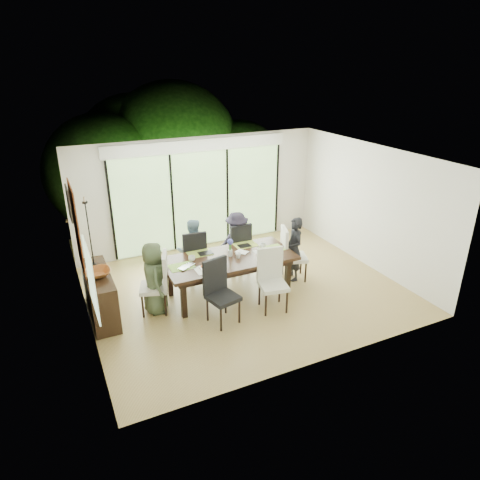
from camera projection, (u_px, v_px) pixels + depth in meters
name	position (u px, v px, depth m)	size (l,w,h in m)	color
floor	(245.00, 290.00, 8.67)	(6.00, 5.00, 0.01)	olive
ceiling	(246.00, 157.00, 7.62)	(6.00, 5.00, 0.01)	white
wall_back	(200.00, 193.00, 10.23)	(6.00, 0.02, 2.70)	silver
wall_front	(323.00, 286.00, 6.05)	(6.00, 0.02, 2.70)	silver
wall_left	(80.00, 256.00, 6.96)	(0.02, 5.00, 2.70)	silver
wall_right	(369.00, 206.00, 9.33)	(0.02, 5.00, 2.70)	silver
glass_doors	(201.00, 200.00, 10.26)	(4.20, 0.02, 2.30)	#598C3F
blinds_header	(199.00, 145.00, 9.74)	(4.40, 0.06, 0.28)	white
mullion_a	(111.00, 212.00, 9.43)	(0.05, 0.04, 2.30)	black
mullion_b	(173.00, 204.00, 9.98)	(0.05, 0.04, 2.30)	black
mullion_c	(227.00, 196.00, 10.53)	(0.05, 0.04, 2.30)	black
mullion_d	(277.00, 189.00, 11.08)	(0.05, 0.04, 2.30)	black
side_window	(91.00, 279.00, 5.92)	(0.02, 0.90, 1.00)	#8CAD7F
deck	(190.00, 235.00, 11.52)	(6.00, 1.80, 0.10)	brown
rail_top	(180.00, 205.00, 11.95)	(6.00, 0.08, 0.06)	brown
foliage_left	(104.00, 173.00, 11.73)	(3.20, 3.20, 3.20)	#14380F
foliage_mid	(174.00, 149.00, 12.96)	(4.00, 4.00, 4.00)	#14380F
foliage_right	(239.00, 166.00, 13.21)	(2.80, 2.80, 2.80)	#14380F
foliage_far	(136.00, 154.00, 13.22)	(3.60, 3.60, 3.60)	#14380F
table_top	(229.00, 259.00, 8.24)	(2.54, 1.16, 0.06)	black
table_apron	(229.00, 263.00, 8.28)	(2.33, 0.95, 0.11)	black
table_leg_fl	(184.00, 299.00, 7.62)	(0.10, 0.10, 0.73)	black
table_leg_fr	(288.00, 275.00, 8.47)	(0.10, 0.10, 0.73)	black
table_leg_bl	(170.00, 279.00, 8.33)	(0.10, 0.10, 0.73)	black
table_leg_br	(267.00, 258.00, 9.18)	(0.10, 0.10, 0.73)	black
chair_left_end	(153.00, 283.00, 7.72)	(0.49, 0.49, 1.16)	beige
chair_right_end	(295.00, 253.00, 8.90)	(0.49, 0.49, 1.16)	silver
chair_far_left	(193.00, 255.00, 8.84)	(0.49, 0.49, 1.16)	black
chair_far_right	(236.00, 246.00, 9.24)	(0.49, 0.49, 1.16)	black
chair_near_left	(223.00, 293.00, 7.39)	(0.49, 0.49, 1.16)	black
chair_near_right	(273.00, 281.00, 7.79)	(0.49, 0.49, 1.16)	silver
person_left_end	(154.00, 278.00, 7.69)	(0.64, 0.40, 1.36)	#445237
person_right_end	(294.00, 249.00, 8.86)	(0.64, 0.40, 1.36)	black
person_far_left	(193.00, 251.00, 8.79)	(0.64, 0.40, 1.36)	#7EA2B7
person_far_right	(237.00, 242.00, 9.18)	(0.64, 0.40, 1.36)	#221E2D
placemat_left	(182.00, 267.00, 7.86)	(0.47, 0.34, 0.01)	#7FAF3E
placemat_right	(272.00, 249.00, 8.60)	(0.47, 0.34, 0.01)	#83A93C
placemat_far_l	(200.00, 253.00, 8.39)	(0.47, 0.34, 0.01)	olive
placemat_far_r	(246.00, 245.00, 8.78)	(0.47, 0.34, 0.01)	#A2B540
placemat_paper	(208.00, 269.00, 7.76)	(0.47, 0.34, 0.01)	white
tablet_far_l	(205.00, 253.00, 8.38)	(0.27, 0.19, 0.01)	black
tablet_far_r	(244.00, 246.00, 8.72)	(0.25, 0.18, 0.01)	black
papers	(262.00, 252.00, 8.46)	(0.32, 0.23, 0.00)	white
platter_base	(208.00, 268.00, 7.76)	(0.27, 0.27, 0.03)	white
platter_snacks	(208.00, 267.00, 7.75)	(0.21, 0.21, 0.01)	orange
vase	(230.00, 253.00, 8.27)	(0.08, 0.08, 0.13)	silver
hyacinth_stems	(230.00, 247.00, 8.22)	(0.04, 0.04, 0.17)	#337226
hyacinth_blooms	(230.00, 242.00, 8.18)	(0.12, 0.12, 0.12)	#4F52C6
laptop	(189.00, 267.00, 7.81)	(0.35, 0.22, 0.03)	silver
cup_a	(192.00, 259.00, 8.06)	(0.13, 0.13, 0.10)	white
cup_b	(238.00, 256.00, 8.19)	(0.11, 0.11, 0.10)	white
cup_c	(263.00, 246.00, 8.61)	(0.13, 0.13, 0.10)	white
book	(240.00, 254.00, 8.37)	(0.17, 0.24, 0.02)	white
sideboard	(100.00, 295.00, 7.65)	(0.43, 1.51, 0.85)	black
bowl	(97.00, 273.00, 7.38)	(0.45, 0.45, 0.11)	brown
candlestick_base	(94.00, 264.00, 7.77)	(0.09, 0.09, 0.04)	black
candlestick_shaft	(90.00, 234.00, 7.54)	(0.02, 0.02, 1.18)	black
candlestick_pan	(85.00, 202.00, 7.31)	(0.09, 0.09, 0.03)	black
candle	(84.00, 199.00, 7.29)	(0.03, 0.03, 0.09)	silver
tapestry	(76.00, 228.00, 7.17)	(0.02, 1.00, 1.50)	#8F3914
art_frame	(69.00, 203.00, 8.24)	(0.03, 0.55, 0.65)	black
art_canvas	(70.00, 203.00, 8.24)	(0.01, 0.45, 0.55)	#1B5753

